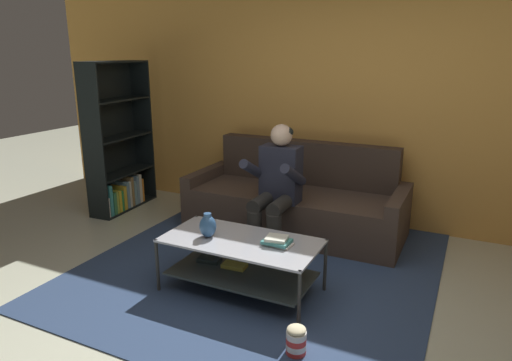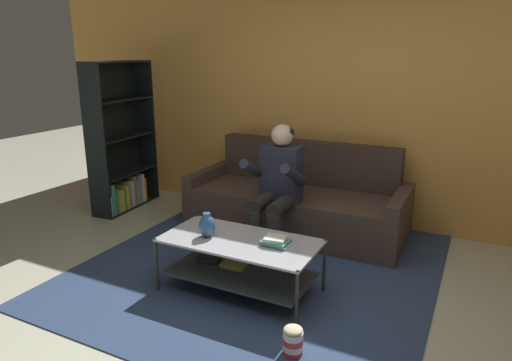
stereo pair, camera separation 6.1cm
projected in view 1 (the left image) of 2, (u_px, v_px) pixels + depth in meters
ground at (264, 329)px, 3.22m from camera, size 16.80×16.80×0.00m
back_partition at (360, 94)px, 4.95m from camera, size 8.40×0.12×2.90m
couch at (296, 203)px, 4.95m from camera, size 2.31×0.91×0.94m
person_seated_center at (276, 183)px, 4.38m from camera, size 0.50×0.58×1.23m
coffee_table at (240, 257)px, 3.66m from camera, size 1.25×0.62×0.45m
area_rug at (267, 260)px, 4.27m from camera, size 3.00×3.40×0.01m
vase at (208, 226)px, 3.65m from camera, size 0.14×0.14×0.20m
book_stack at (277, 241)px, 3.51m from camera, size 0.23×0.17×0.06m
bookshelf at (117, 156)px, 5.57m from camera, size 0.35×0.98×1.79m
popcorn_tub at (296, 340)px, 2.93m from camera, size 0.13×0.13×0.21m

